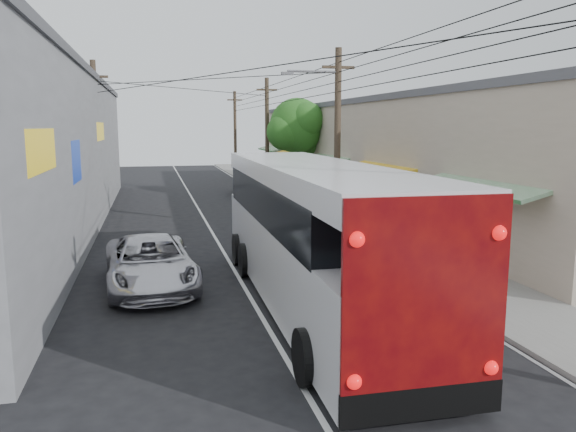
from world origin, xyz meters
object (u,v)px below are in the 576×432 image
jeepney (150,263)px  parked_car_far (245,184)px  coach_bus (312,232)px  pedestrian_near (323,205)px  pedestrian_far (352,221)px  parked_suv (306,208)px  parked_car_mid (270,201)px

jeepney → parked_car_far: jeepney is taller
coach_bus → pedestrian_near: coach_bus is taller
jeepney → pedestrian_far: size_ratio=3.48×
parked_suv → pedestrian_near: size_ratio=3.27×
parked_suv → pedestrian_far: parked_suv is taller
coach_bus → pedestrian_near: bearing=72.3°
parked_car_mid → pedestrian_near: bearing=-64.3°
pedestrian_far → jeepney: bearing=54.8°
coach_bus → parked_car_far: 25.12m
jeepney → parked_car_mid: jeepney is taller
pedestrian_near → parked_suv: bearing=0.5°
coach_bus → jeepney: (-4.23, 2.62, -1.22)m
coach_bus → parked_suv: coach_bus is taller
jeepney → pedestrian_far: bearing=26.7°
pedestrian_near → jeepney: bearing=60.7°
parked_car_mid → parked_car_far: size_ratio=0.86×
coach_bus → pedestrian_near: 12.11m
jeepney → pedestrian_near: size_ratio=2.95×
coach_bus → parked_suv: bearing=76.2°
parked_suv → pedestrian_far: size_ratio=3.85×
parked_car_mid → pedestrian_near: 5.12m
parked_car_mid → jeepney: bearing=-108.0°
coach_bus → parked_car_far: size_ratio=2.99×
parked_car_mid → coach_bus: bearing=-90.5°
pedestrian_near → pedestrian_far: pedestrian_near is taller
jeepney → pedestrian_near: pedestrian_near is taller
parked_car_far → pedestrian_far: bearing=-79.4°
jeepney → parked_car_far: (6.50, 22.37, -0.02)m
pedestrian_far → parked_suv: bearing=-55.2°
pedestrian_near → parked_car_far: bearing=-70.0°
parked_car_mid → pedestrian_near: pedestrian_near is taller
coach_bus → parked_car_mid: 16.49m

